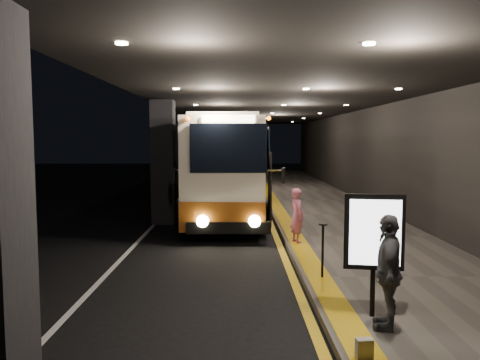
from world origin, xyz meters
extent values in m
plane|color=black|center=(0.00, 0.00, 0.00)|extent=(90.00, 90.00, 0.00)
cube|color=silver|center=(-1.80, 5.00, 0.01)|extent=(0.12, 50.00, 0.01)
cube|color=gold|center=(2.35, 5.00, 0.01)|extent=(0.18, 50.00, 0.01)
cube|color=#514C44|center=(4.75, 5.00, 0.07)|extent=(4.50, 50.00, 0.15)
cube|color=gold|center=(2.85, 5.00, 0.16)|extent=(0.50, 50.00, 0.01)
cube|color=black|center=(7.00, 5.00, 3.00)|extent=(0.10, 50.00, 6.00)
cube|color=black|center=(-1.50, 4.00, 2.20)|extent=(0.80, 0.80, 4.40)
cube|color=black|center=(-1.50, 16.00, 2.20)|extent=(0.80, 0.80, 4.40)
cube|color=black|center=(2.50, 5.00, 4.60)|extent=(9.00, 50.00, 0.40)
cube|color=beige|center=(0.90, 6.11, 2.05)|extent=(2.80, 11.76, 3.31)
cube|color=brown|center=(0.90, 6.11, 0.83)|extent=(2.82, 11.79, 0.88)
cube|color=black|center=(0.90, 0.23, 2.78)|extent=(2.14, 0.13, 1.36)
cube|color=black|center=(0.90, 0.31, 0.54)|extent=(2.39, 0.32, 0.34)
cylinder|color=black|center=(-0.20, 2.41, 0.49)|extent=(0.27, 0.97, 0.97)
cylinder|color=black|center=(1.99, 2.41, 0.49)|extent=(0.27, 0.97, 0.97)
cylinder|color=black|center=(-0.20, 10.01, 0.49)|extent=(0.27, 0.97, 0.97)
cylinder|color=black|center=(1.99, 10.01, 0.49)|extent=(0.27, 0.97, 0.97)
sphere|color=#FFEAA5|center=(0.17, 0.22, 0.73)|extent=(0.35, 0.35, 0.35)
sphere|color=#FFEAA5|center=(1.63, 0.22, 0.73)|extent=(0.35, 0.35, 0.35)
cube|color=#FFF2BF|center=(0.90, 0.22, 3.59)|extent=(1.46, 0.10, 0.21)
cube|color=beige|center=(0.95, 16.75, 2.20)|extent=(2.72, 12.61, 3.57)
cube|color=brown|center=(0.95, 16.75, 0.89)|extent=(2.74, 12.63, 0.94)
cube|color=black|center=(0.95, 10.42, 2.99)|extent=(2.31, 0.08, 1.47)
cube|color=black|center=(0.95, 10.50, 0.58)|extent=(2.57, 0.27, 0.37)
cylinder|color=black|center=(-0.24, 12.76, 0.52)|extent=(0.29, 1.05, 1.05)
cylinder|color=black|center=(2.14, 12.76, 0.52)|extent=(0.29, 1.05, 1.05)
cylinder|color=black|center=(-0.24, 20.94, 0.52)|extent=(0.29, 1.05, 1.05)
cylinder|color=black|center=(2.14, 20.94, 0.52)|extent=(0.29, 1.05, 1.05)
cube|color=beige|center=(1.04, 31.79, 2.05)|extent=(2.97, 11.83, 3.32)
cube|color=brown|center=(1.04, 31.79, 0.83)|extent=(2.99, 11.85, 0.88)
cube|color=black|center=(1.04, 25.89, 2.79)|extent=(2.15, 0.16, 1.37)
cube|color=black|center=(1.04, 25.97, 0.54)|extent=(2.40, 0.36, 0.34)
cylinder|color=black|center=(-0.06, 28.07, 0.49)|extent=(0.27, 0.98, 0.98)
cylinder|color=black|center=(2.14, 28.07, 0.49)|extent=(0.27, 0.98, 0.98)
cylinder|color=black|center=(-0.06, 35.69, 0.49)|extent=(0.27, 0.98, 0.98)
cylinder|color=black|center=(2.14, 35.69, 0.49)|extent=(0.27, 0.98, 0.98)
imported|color=#B3536B|center=(2.80, 0.09, 0.91)|extent=(0.54, 0.65, 1.53)
imported|color=#4D4D52|center=(3.42, -5.83, 1.03)|extent=(0.79, 1.14, 1.76)
cube|color=black|center=(3.95, -3.57, 0.32)|extent=(0.31, 0.19, 0.35)
cube|color=#AFA9A4|center=(2.80, -6.84, 0.28)|extent=(0.23, 0.14, 0.27)
cylinder|color=black|center=(3.33, -5.35, 0.54)|extent=(0.08, 0.08, 0.78)
cube|color=black|center=(3.33, -5.35, 1.54)|extent=(0.95, 0.26, 1.23)
cube|color=white|center=(3.33, -5.41, 1.54)|extent=(0.79, 0.15, 1.06)
cylinder|color=black|center=(2.91, -3.23, 0.71)|extent=(0.05, 0.05, 1.13)
camera|label=1|loc=(1.12, -12.75, 3.03)|focal=35.00mm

